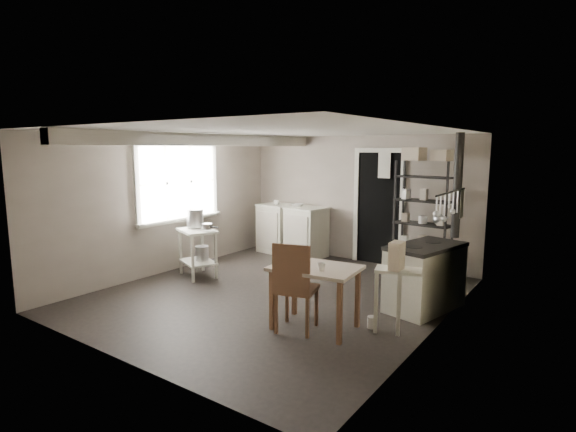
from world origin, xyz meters
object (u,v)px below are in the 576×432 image
Objects in this scene: prep_table at (198,252)px; chair at (297,289)px; work_table at (315,296)px; flour_sack at (403,263)px; base_cabinets at (292,231)px; stove at (425,276)px; shelf_rack at (423,219)px; stockpot at (195,218)px.

prep_table is 2.70m from chair.
prep_table is 0.80× the size of work_table.
chair is 2.47× the size of flour_sack.
base_cabinets is 1.35× the size of stove.
work_table is at bearing 32.26° from chair.
flour_sack is (-0.21, -0.21, -0.71)m from shelf_rack.
stockpot is 0.28× the size of chair.
chair is (-0.15, -0.16, 0.10)m from work_table.
stockpot reaches higher than prep_table.
prep_table is 2.64× the size of stockpot.
stockpot reaches higher than base_cabinets.
stockpot is at bearing 163.98° from work_table.
stockpot is 2.88m from chair.
chair reaches higher than base_cabinets.
chair is 2.75m from flour_sack.
chair is (2.67, -0.97, -0.45)m from stockpot.
stove is 2.57× the size of flour_sack.
stove is at bearing 8.58° from stockpot.
shelf_rack is 1.80× the size of chair.
prep_table is 0.71× the size of stove.
stockpot is 0.30× the size of work_table.
stove is (3.64, 0.55, -0.50)m from stockpot.
flour_sack is (0.23, 2.73, -0.24)m from chair.
stove is 1.04× the size of chair.
stockpot is at bearing -98.15° from base_cabinets.
chair is (2.18, -3.05, 0.03)m from base_cabinets.
stockpot reaches higher than stove.
base_cabinets is 3.75m from chair.
work_table is (-0.82, -1.36, -0.06)m from stove.
work_table is (2.69, -0.73, -0.02)m from prep_table.
stove is (3.52, 0.63, 0.04)m from prep_table.
work_table is at bearing -15.16° from prep_table.
flour_sack is at bearing 33.50° from prep_table.
shelf_rack is 1.94× the size of work_table.
shelf_rack is 3.01m from chair.
prep_table is 3.67m from shelf_rack.
shelf_rack is 1.59m from stove.
base_cabinets is 3.47× the size of flour_sack.
prep_table is at bearing 145.03° from chair.
stockpot is 0.27× the size of stove.
base_cabinets is 0.78× the size of shelf_rack.
shelf_rack is at bearing 2.81° from base_cabinets.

